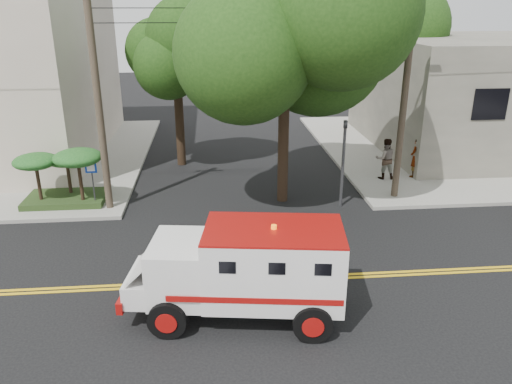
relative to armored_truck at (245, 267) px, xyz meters
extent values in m
plane|color=black|center=(0.67, 1.75, -1.46)|extent=(100.00, 100.00, 0.00)
cube|color=gray|center=(14.17, 15.25, -1.39)|extent=(17.00, 17.00, 0.15)
cube|color=#625E54|center=(15.67, 15.75, 1.69)|extent=(14.00, 12.00, 6.00)
cylinder|color=#382D23|center=(-4.93, 7.75, 3.04)|extent=(0.28, 0.28, 9.00)
cylinder|color=#382D23|center=(6.97, 7.95, 3.04)|extent=(0.28, 0.28, 9.00)
cylinder|color=black|center=(2.17, 8.25, 2.04)|extent=(0.44, 0.44, 7.00)
sphere|color=#18370F|center=(2.17, 8.25, 5.54)|extent=(5.32, 5.32, 5.32)
sphere|color=#18370F|center=(3.31, 7.49, 6.11)|extent=(4.56, 4.56, 4.56)
cylinder|color=black|center=(-2.33, 13.75, 1.34)|extent=(0.44, 0.44, 5.60)
sphere|color=#18370F|center=(-2.33, 13.75, 4.14)|extent=(3.92, 3.92, 3.92)
sphere|color=#18370F|center=(-1.49, 13.19, 4.56)|extent=(3.36, 3.36, 3.36)
cylinder|color=black|center=(9.17, 17.75, 1.51)|extent=(0.44, 0.44, 5.95)
sphere|color=#18370F|center=(9.17, 17.75, 4.49)|extent=(4.20, 4.20, 4.20)
sphere|color=#18370F|center=(10.07, 17.15, 4.94)|extent=(3.60, 3.60, 3.60)
cylinder|color=#3F3F42|center=(4.47, 7.35, 0.34)|extent=(0.12, 0.12, 3.60)
imported|color=#3F3F42|center=(4.47, 7.35, 1.69)|extent=(0.15, 0.18, 0.90)
cylinder|color=#3F3F42|center=(-5.53, 7.95, -0.46)|extent=(0.06, 0.06, 2.00)
cube|color=#0C33A5|center=(-5.53, 7.89, 0.34)|extent=(0.45, 0.03, 0.45)
cube|color=#1E3314|center=(-6.83, 8.55, -1.19)|extent=(3.20, 2.00, 0.24)
cylinder|color=black|center=(-7.73, 8.25, -0.31)|extent=(0.14, 0.14, 1.52)
ellipsoid|color=#144319|center=(-7.73, 8.25, 0.54)|extent=(1.73, 1.73, 0.60)
cylinder|color=black|center=(-6.73, 8.95, -0.39)|extent=(0.14, 0.14, 1.36)
ellipsoid|color=#144319|center=(-6.73, 8.95, 0.37)|extent=(1.55, 1.55, 0.54)
cylinder|color=black|center=(-6.03, 8.05, -0.23)|extent=(0.14, 0.14, 1.68)
ellipsoid|color=#144319|center=(-6.03, 8.05, 0.71)|extent=(1.91, 1.91, 0.66)
cube|color=silver|center=(0.72, -0.10, 0.11)|extent=(3.75, 2.52, 1.89)
cube|color=silver|center=(-1.68, 0.23, -0.07)|extent=(1.69, 2.15, 1.53)
cube|color=black|center=(-2.37, 0.33, 0.33)|extent=(0.26, 1.52, 0.63)
cube|color=silver|center=(-2.61, 0.36, -0.52)|extent=(1.05, 1.89, 0.63)
cube|color=maroon|center=(-3.06, 0.42, -0.74)|extent=(0.42, 1.94, 0.31)
cube|color=maroon|center=(0.72, -0.10, 1.08)|extent=(3.75, 2.52, 0.05)
cylinder|color=black|center=(-1.99, -0.74, -0.97)|extent=(1.02, 0.42, 0.99)
cylinder|color=black|center=(-1.72, 1.25, -0.97)|extent=(1.02, 0.42, 0.99)
cylinder|color=black|center=(1.57, -1.23, -0.97)|extent=(1.02, 0.42, 0.99)
cylinder|color=black|center=(1.84, 0.76, -0.97)|extent=(1.02, 0.42, 0.99)
imported|color=gray|center=(8.75, 10.30, -0.37)|extent=(0.81, 0.79, 1.88)
imported|color=gray|center=(7.25, 10.18, -0.35)|extent=(0.98, 0.79, 1.92)
camera|label=1|loc=(-0.76, -11.34, 6.38)|focal=35.00mm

